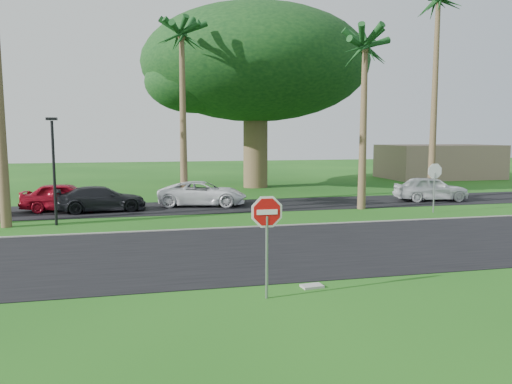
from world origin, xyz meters
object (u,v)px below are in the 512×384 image
object	(u,v)px
stop_sign_far	(435,178)
car_pickup	(431,189)
stop_sign_near	(267,226)
car_red	(65,197)
car_dark	(102,199)
car_minivan	(203,194)

from	to	relation	value
stop_sign_far	car_pickup	bearing A→B (deg)	-120.58
stop_sign_near	car_red	xyz separation A→B (m)	(-6.69, 15.69, -1.05)
car_dark	car_pickup	world-z (taller)	car_pickup
car_minivan	car_red	bearing A→B (deg)	105.47
car_red	car_dark	xyz separation A→B (m)	(1.83, -0.61, -0.09)
car_dark	car_pickup	bearing A→B (deg)	-96.59
stop_sign_far	car_pickup	world-z (taller)	stop_sign_far
stop_sign_far	car_red	world-z (taller)	stop_sign_far
car_dark	car_minivan	bearing A→B (deg)	-86.51
car_minivan	car_pickup	xyz separation A→B (m)	(13.47, -0.96, 0.05)
car_dark	stop_sign_near	bearing A→B (deg)	-168.63
stop_sign_near	car_minivan	size ratio (longest dim) A/B	0.54
stop_sign_near	stop_sign_far	world-z (taller)	same
car_red	car_dark	bearing A→B (deg)	-104.20
stop_sign_near	car_pickup	bearing A→B (deg)	47.29
car_minivan	stop_sign_near	bearing A→B (deg)	-168.60
stop_sign_near	car_dark	size ratio (longest dim) A/B	0.59
stop_sign_near	car_red	bearing A→B (deg)	113.09
stop_sign_near	stop_sign_far	xyz separation A→B (m)	(11.50, 11.00, 0.00)
stop_sign_far	car_pickup	distance (m)	4.82
car_dark	car_pickup	xyz separation A→B (m)	(18.75, -0.03, 0.08)
stop_sign_near	car_pickup	world-z (taller)	stop_sign_near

